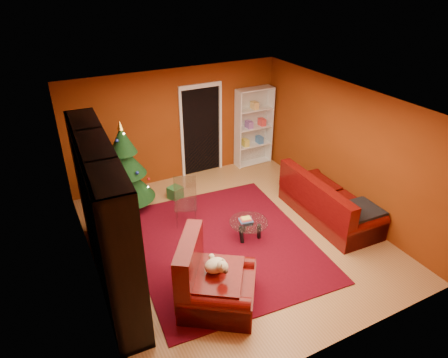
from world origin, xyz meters
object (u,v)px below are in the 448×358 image
acrylic_chair (186,205)px  coffee_table (248,230)px  armchair (218,280)px  dog (215,265)px  gift_box_green (175,193)px  sofa (331,197)px  media_unit (105,217)px  white_bookshelf (254,127)px  rug (223,243)px  christmas_tree (125,167)px  gift_box_teal (127,195)px

acrylic_chair → coffee_table: bearing=-27.3°
armchair → dog: bearing=45.0°
gift_box_green → dog: size_ratio=0.67×
armchair → sofa: 3.20m
gift_box_green → acrylic_chair: (-0.16, -1.01, 0.30)m
media_unit → armchair: media_unit is taller
dog → acrylic_chair: 2.16m
white_bookshelf → dog: 4.88m
dog → rug: bearing=2.8°
christmas_tree → sofa: (3.47, -2.23, -0.47)m
sofa → acrylic_chair: bearing=69.3°
acrylic_chair → gift_box_green: bearing=102.9°
christmas_tree → sofa: 4.15m
media_unit → gift_box_teal: size_ratio=11.04×
sofa → dog: bearing=110.4°
gift_box_teal → acrylic_chair: bearing=-59.5°
rug → acrylic_chair: 1.06m
white_bookshelf → acrylic_chair: (-2.57, -1.75, -0.55)m
media_unit → coffee_table: bearing=1.5°
gift_box_green → armchair: size_ratio=0.23×
rug → christmas_tree: (-1.17, 2.03, 0.93)m
gift_box_green → coffee_table: 2.11m
white_bookshelf → coffee_table: white_bookshelf is taller
gift_box_green → dog: bearing=-100.0°
rug → gift_box_teal: bearing=116.7°
sofa → coffee_table: bearing=87.8°
gift_box_green → christmas_tree: bearing=174.0°
white_bookshelf → acrylic_chair: size_ratio=2.34×
armchair → coffee_table: 1.74m
rug → gift_box_green: 1.94m
sofa → coffee_table: (-1.79, 0.14, -0.28)m
rug → media_unit: size_ratio=1.15×
coffee_table → acrylic_chair: bearing=130.9°
armchair → rug: bearing=4.7°
media_unit → armchair: bearing=-41.8°
media_unit → gift_box_green: (1.81, 1.94, -1.07)m
sofa → christmas_tree: bearing=59.4°
media_unit → coffee_table: (2.50, -0.05, -1.02)m
christmas_tree → acrylic_chair: christmas_tree is taller
christmas_tree → dog: bearing=-82.4°
christmas_tree → coffee_table: bearing=-51.4°
white_bookshelf → acrylic_chair: 3.16m
gift_box_teal → gift_box_green: bearing=-20.9°
armchair → dog: size_ratio=2.94×
christmas_tree → coffee_table: christmas_tree is taller
christmas_tree → armchair: 3.36m
dog → gift_box_teal: bearing=41.3°
gift_box_teal → white_bookshelf: size_ratio=0.14×
christmas_tree → gift_box_teal: christmas_tree is taller
christmas_tree → sofa: bearing=-32.8°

